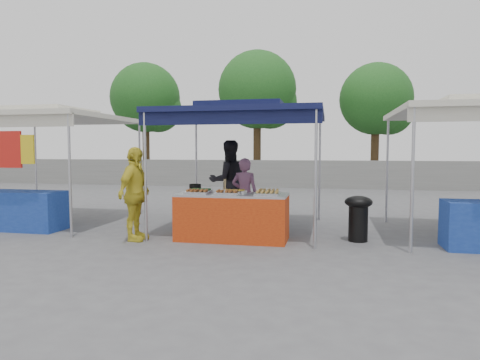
% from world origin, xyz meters
% --- Properties ---
extents(ground_plane, '(80.00, 80.00, 0.00)m').
position_xyz_m(ground_plane, '(0.00, 0.00, 0.00)').
color(ground_plane, '#545457').
extents(back_wall, '(40.00, 0.25, 1.20)m').
position_xyz_m(back_wall, '(0.00, 11.00, 0.60)').
color(back_wall, slate).
rests_on(back_wall, ground_plane).
extents(main_canopy, '(3.20, 3.20, 2.57)m').
position_xyz_m(main_canopy, '(0.00, 0.97, 2.37)').
color(main_canopy, '#B0B0B7').
rests_on(main_canopy, ground_plane).
extents(neighbor_stall_left, '(3.20, 3.20, 2.57)m').
position_xyz_m(neighbor_stall_left, '(-4.50, 0.57, 1.60)').
color(neighbor_stall_left, '#B0B0B7').
rests_on(neighbor_stall_left, ground_plane).
extents(tree_0, '(3.61, 3.57, 6.13)m').
position_xyz_m(tree_0, '(-7.50, 13.32, 4.19)').
color(tree_0, '#3D2A17').
rests_on(tree_0, ground_plane).
extents(tree_1, '(3.71, 3.69, 6.34)m').
position_xyz_m(tree_1, '(-1.52, 12.67, 4.34)').
color(tree_1, '#3D2A17').
rests_on(tree_1, ground_plane).
extents(tree_2, '(3.33, 3.24, 5.57)m').
position_xyz_m(tree_2, '(3.90, 12.79, 3.80)').
color(tree_2, '#3D2A17').
rests_on(tree_2, ground_plane).
extents(vendor_table, '(2.00, 0.80, 0.85)m').
position_xyz_m(vendor_table, '(0.00, -0.10, 0.43)').
color(vendor_table, '#B63510').
rests_on(vendor_table, ground_plane).
extents(food_tray_fl, '(0.42, 0.30, 0.07)m').
position_xyz_m(food_tray_fl, '(-0.59, -0.33, 0.88)').
color(food_tray_fl, '#BCBCC0').
rests_on(food_tray_fl, vendor_table).
extents(food_tray_fm, '(0.42, 0.30, 0.07)m').
position_xyz_m(food_tray_fm, '(-0.04, -0.34, 0.88)').
color(food_tray_fm, '#BCBCC0').
rests_on(food_tray_fm, vendor_table).
extents(food_tray_fr, '(0.42, 0.30, 0.07)m').
position_xyz_m(food_tray_fr, '(0.67, -0.33, 0.88)').
color(food_tray_fr, '#BCBCC0').
rests_on(food_tray_fr, vendor_table).
extents(food_tray_bl, '(0.42, 0.30, 0.07)m').
position_xyz_m(food_tray_bl, '(-0.62, -0.05, 0.88)').
color(food_tray_bl, '#BCBCC0').
rests_on(food_tray_bl, vendor_table).
extents(food_tray_bm, '(0.42, 0.30, 0.07)m').
position_xyz_m(food_tray_bm, '(0.02, -0.00, 0.88)').
color(food_tray_bm, '#BCBCC0').
rests_on(food_tray_bm, vendor_table).
extents(food_tray_br, '(0.42, 0.30, 0.07)m').
position_xyz_m(food_tray_br, '(0.65, -0.01, 0.88)').
color(food_tray_br, '#BCBCC0').
rests_on(food_tray_br, vendor_table).
extents(cooking_pot, '(0.23, 0.23, 0.13)m').
position_xyz_m(cooking_pot, '(-0.81, 0.26, 0.92)').
color(cooking_pot, black).
rests_on(cooking_pot, vendor_table).
extents(skewer_cup, '(0.07, 0.07, 0.09)m').
position_xyz_m(skewer_cup, '(-0.08, -0.33, 0.89)').
color(skewer_cup, '#B0B0B7').
rests_on(skewer_cup, vendor_table).
extents(wok_burner, '(0.49, 0.49, 0.83)m').
position_xyz_m(wok_burner, '(2.24, 0.27, 0.49)').
color(wok_burner, black).
rests_on(wok_burner, ground_plane).
extents(crate_left, '(0.46, 0.32, 0.28)m').
position_xyz_m(crate_left, '(-0.43, 0.58, 0.14)').
color(crate_left, '#122998').
rests_on(crate_left, ground_plane).
extents(crate_right, '(0.52, 0.37, 0.31)m').
position_xyz_m(crate_right, '(0.28, 0.45, 0.16)').
color(crate_right, '#122998').
rests_on(crate_right, ground_plane).
extents(crate_stacked, '(0.49, 0.34, 0.29)m').
position_xyz_m(crate_stacked, '(0.28, 0.45, 0.46)').
color(crate_stacked, '#122998').
rests_on(crate_stacked, crate_right).
extents(vendor_woman, '(0.56, 0.38, 1.48)m').
position_xyz_m(vendor_woman, '(0.04, 0.89, 0.74)').
color(vendor_woman, '#815273').
rests_on(vendor_woman, ground_plane).
extents(helper_man, '(1.13, 1.05, 1.86)m').
position_xyz_m(helper_man, '(-0.51, 1.78, 0.93)').
color(helper_man, black).
rests_on(helper_man, ground_plane).
extents(customer_person, '(0.47, 1.02, 1.70)m').
position_xyz_m(customer_person, '(-1.72, -0.49, 0.85)').
color(customer_person, gold).
rests_on(customer_person, ground_plane).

